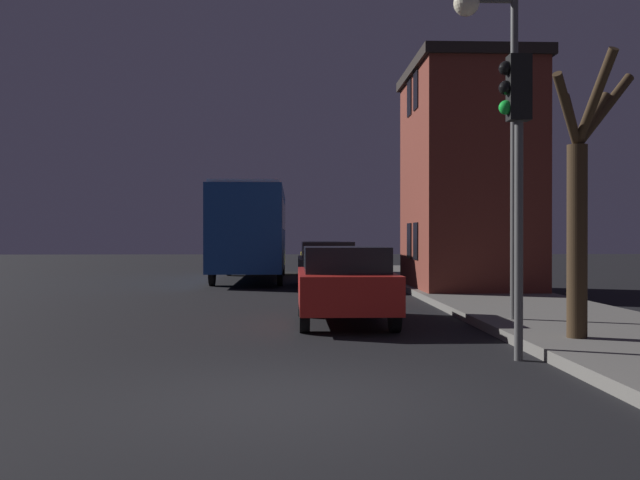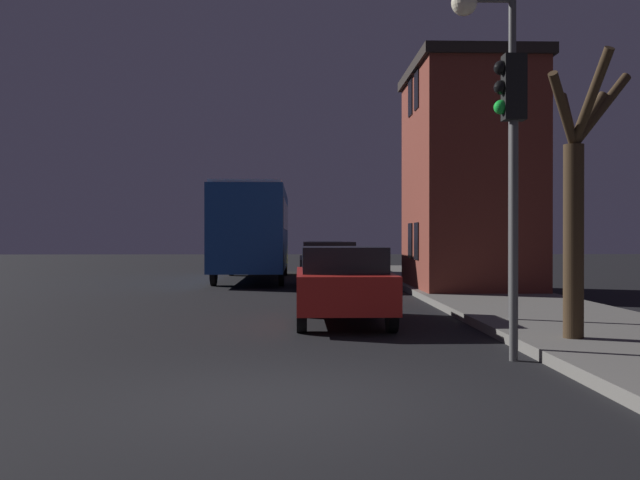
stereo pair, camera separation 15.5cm
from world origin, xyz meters
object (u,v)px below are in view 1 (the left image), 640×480
Objects in this scene: bus at (252,226)px; car_mid_lane at (327,263)px; car_far_lane at (321,256)px; traffic_light at (517,141)px; car_near_lane at (345,283)px; streetlamp at (491,80)px; bare_tree at (581,198)px.

bus reaches higher than car_mid_lane.
bus is 6.01m from car_far_lane.
car_near_lane is at bearing 116.31° from traffic_light.
streetlamp is 1.31× the size of car_mid_lane.
car_mid_lane is at bearing 97.81° from traffic_light.
bare_tree is 13.68m from car_mid_lane.
streetlamp is 11.69m from car_mid_lane.
car_far_lane is (-1.79, 23.26, -2.24)m from traffic_light.
streetlamp reaches higher than car_near_lane.
car_mid_lane is at bearing -90.97° from car_far_lane.
bus is (-5.98, 17.22, -0.16)m from bare_tree.
traffic_light is (-0.60, -3.41, -1.60)m from streetlamp.
bare_tree is at bearing 36.59° from traffic_light.
traffic_light is 14.47m from car_mid_lane.
bare_tree reaches higher than bus.
car_mid_lane is (2.75, -4.01, -1.33)m from bus.
car_mid_lane is at bearing 103.31° from streetlamp.
traffic_light is 18.79m from bus.
car_near_lane is (2.63, -13.99, -1.33)m from bus.
car_mid_lane is at bearing -55.58° from bus.
streetlamp reaches higher than bus.
bus is at bearing 104.48° from traffic_light.
bare_tree is at bearing -82.15° from car_far_lane.
bus reaches higher than car_far_lane.
traffic_light is at bearing -99.96° from streetlamp.
car_near_lane is (-3.35, 3.23, -1.49)m from bare_tree.
traffic_light is at bearing -82.19° from car_mid_lane.
streetlamp is at bearing -70.28° from bus.
car_near_lane is at bearing -90.84° from car_far_lane.
bus is at bearing 109.72° from streetlamp.
streetlamp reaches higher than traffic_light.
bare_tree is 1.07× the size of car_near_lane.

